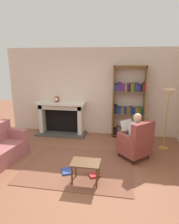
% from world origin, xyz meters
% --- Properties ---
extents(ground, '(14.00, 14.00, 0.00)m').
position_xyz_m(ground, '(0.00, 0.00, 0.00)').
color(ground, brown).
extents(back_wall, '(5.60, 0.10, 2.70)m').
position_xyz_m(back_wall, '(0.00, 2.55, 1.35)').
color(back_wall, beige).
rests_on(back_wall, ground).
extents(area_rug, '(2.40, 1.80, 0.01)m').
position_xyz_m(area_rug, '(0.00, 0.30, 0.01)').
color(area_rug, brown).
rests_on(area_rug, ground).
extents(fireplace, '(1.59, 0.64, 1.06)m').
position_xyz_m(fireplace, '(-1.00, 2.30, 0.56)').
color(fireplace, '#4C4742').
rests_on(fireplace, ground).
extents(mantel_clock, '(0.14, 0.14, 0.17)m').
position_xyz_m(mantel_clock, '(-1.10, 2.20, 1.14)').
color(mantel_clock, brown).
rests_on(mantel_clock, fireplace).
extents(bookshelf, '(0.95, 0.32, 2.18)m').
position_xyz_m(bookshelf, '(1.10, 2.33, 1.03)').
color(bookshelf, brown).
rests_on(bookshelf, ground).
extents(armchair_reading, '(0.89, 0.89, 0.97)m').
position_xyz_m(armchair_reading, '(1.29, 0.91, 0.42)').
color(armchair_reading, '#331E14').
rests_on(armchair_reading, ground).
extents(seated_reader, '(0.58, 0.58, 1.14)m').
position_xyz_m(seated_reader, '(1.21, 1.00, 0.62)').
color(seated_reader, silver).
rests_on(seated_reader, ground).
extents(side_table, '(0.56, 0.39, 0.44)m').
position_xyz_m(side_table, '(0.27, -0.24, 0.37)').
color(side_table, brown).
rests_on(side_table, ground).
extents(scattered_books, '(0.91, 0.34, 0.04)m').
position_xyz_m(scattered_books, '(0.04, 0.01, 0.03)').
color(scattered_books, red).
rests_on(scattered_books, area_rug).
extents(floor_lamp, '(0.32, 0.32, 1.63)m').
position_xyz_m(floor_lamp, '(2.07, 1.61, 1.38)').
color(floor_lamp, '#B7933F').
rests_on(floor_lamp, ground).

